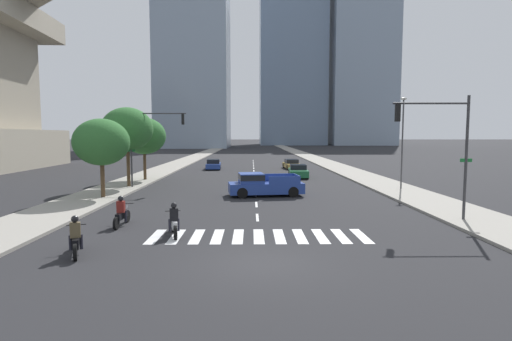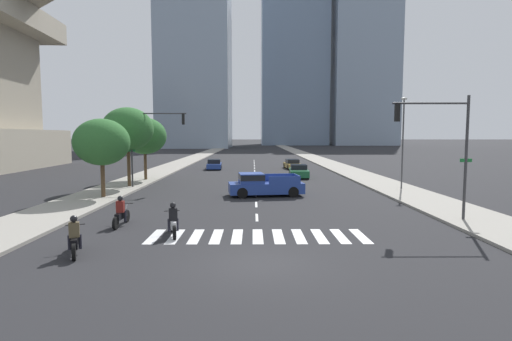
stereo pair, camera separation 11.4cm
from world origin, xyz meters
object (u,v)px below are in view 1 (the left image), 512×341
traffic_signal_far (151,134)px  street_tree_third (144,136)px  street_lamp_east (403,136)px  motorcycle_third (76,239)px  sedan_blue_1 (213,165)px  traffic_signal_near (441,136)px  motorcycle_trailing (122,214)px  sedan_gold_2 (292,164)px  pickup_truck (262,185)px  street_tree_second (127,129)px  street_tree_nearest (101,142)px  sedan_green_0 (298,171)px  motorcycle_lead (174,222)px

traffic_signal_far → street_tree_third: bearing=110.0°
street_lamp_east → motorcycle_third: bearing=-137.3°
sedan_blue_1 → street_tree_third: 14.77m
street_lamp_east → traffic_signal_near: bearing=-102.3°
motorcycle_trailing → sedan_gold_2: size_ratio=0.47×
pickup_truck → street_tree_second: street_tree_second is taller
motorcycle_trailing → traffic_signal_near: 16.24m
sedan_gold_2 → street_lamp_east: (6.67, -20.74, 3.78)m
pickup_truck → sedan_gold_2: (4.54, 23.58, -0.24)m
pickup_truck → traffic_signal_near: (8.67, -8.82, 3.56)m
sedan_blue_1 → street_tree_nearest: street_tree_nearest is taller
sedan_gold_2 → street_tree_nearest: street_tree_nearest is taller
sedan_green_0 → sedan_blue_1: size_ratio=1.01×
motorcycle_lead → motorcycle_third: 4.16m
street_tree_second → street_tree_third: street_tree_second is taller
sedan_gold_2 → traffic_signal_near: 32.89m
motorcycle_trailing → motorcycle_third: same height
motorcycle_lead → motorcycle_trailing: bearing=41.7°
traffic_signal_far → street_tree_third: traffic_signal_far is taller
traffic_signal_near → street_tree_second: 23.82m
sedan_blue_1 → street_lamp_east: size_ratio=0.64×
street_tree_nearest → sedan_green_0: bearing=42.8°
street_lamp_east → street_tree_nearest: (-22.26, -4.11, -0.42)m
motorcycle_third → street_lamp_east: bearing=-68.7°
motorcycle_trailing → motorcycle_lead: bearing=-122.8°
sedan_gold_2 → street_tree_third: size_ratio=0.80×
sedan_green_0 → street_tree_third: street_tree_third is taller
street_tree_second → street_lamp_east: bearing=-4.3°
traffic_signal_near → motorcycle_trailing: bearing=2.4°
sedan_blue_1 → street_tree_nearest: bearing=164.2°
motorcycle_trailing → sedan_green_0: motorcycle_trailing is taller
street_lamp_east → street_tree_third: size_ratio=1.22×
street_tree_second → pickup_truck: bearing=-22.2°
motorcycle_third → sedan_blue_1: bearing=-23.8°
pickup_truck → sedan_gold_2: 24.02m
motorcycle_third → street_tree_nearest: (-3.78, 12.93, 3.34)m
motorcycle_trailing → traffic_signal_far: (-1.93, 13.60, 3.96)m
motorcycle_third → sedan_gold_2: bearing=-38.7°
pickup_truck → sedan_blue_1: (-5.70, 22.89, -0.22)m
sedan_green_0 → sedan_gold_2: bearing=-179.4°
sedan_gold_2 → street_lamp_east: bearing=13.2°
traffic_signal_near → sedan_green_0: bearing=-78.1°
sedan_blue_1 → street_tree_nearest: size_ratio=0.86×
motorcycle_lead → traffic_signal_far: (-4.84, 15.51, 3.95)m
pickup_truck → sedan_green_0: 13.44m
sedan_green_0 → street_tree_third: (-15.17, -3.16, 3.71)m
motorcycle_lead → pickup_truck: (4.19, 11.40, 0.23)m
motorcycle_lead → street_tree_second: bearing=8.2°
sedan_green_0 → traffic_signal_far: traffic_signal_far is taller
pickup_truck → street_lamp_east: size_ratio=0.77×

